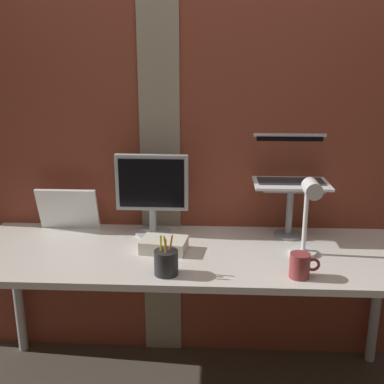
# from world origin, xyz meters

# --- Properties ---
(brick_wall_back) EXTENTS (3.49, 0.16, 2.31)m
(brick_wall_back) POSITION_xyz_m (-0.00, 0.45, 1.16)
(brick_wall_back) COLOR brown
(brick_wall_back) RESTS_ON ground_plane
(desk) EXTENTS (2.02, 0.66, 0.73)m
(desk) POSITION_xyz_m (-0.07, 0.06, 0.66)
(desk) COLOR silver
(desk) RESTS_ON ground_plane
(monitor) EXTENTS (0.35, 0.18, 0.40)m
(monitor) POSITION_xyz_m (-0.26, 0.27, 0.96)
(monitor) COLOR #ADB2B7
(monitor) RESTS_ON desk
(laptop_stand) EXTENTS (0.28, 0.22, 0.26)m
(laptop_stand) POSITION_xyz_m (0.40, 0.27, 0.90)
(laptop_stand) COLOR gray
(laptop_stand) RESTS_ON desk
(laptop) EXTENTS (0.35, 0.28, 0.23)m
(laptop) POSITION_xyz_m (0.40, 0.34, 1.05)
(laptop) COLOR white
(laptop) RESTS_ON laptop_stand
(whiteboard_panel) EXTENTS (0.30, 0.08, 0.22)m
(whiteboard_panel) POSITION_xyz_m (-0.70, 0.30, 0.84)
(whiteboard_panel) COLOR white
(whiteboard_panel) RESTS_ON desk
(desk_lamp) EXTENTS (0.12, 0.20, 0.36)m
(desk_lamp) POSITION_xyz_m (0.43, 0.00, 0.95)
(desk_lamp) COLOR white
(desk_lamp) RESTS_ON desk
(pen_cup) EXTENTS (0.10, 0.10, 0.17)m
(pen_cup) POSITION_xyz_m (-0.15, -0.18, 0.78)
(pen_cup) COLOR #262628
(pen_cup) RESTS_ON desk
(coffee_mug) EXTENTS (0.12, 0.08, 0.10)m
(coffee_mug) POSITION_xyz_m (0.38, -0.18, 0.78)
(coffee_mug) COLOR maroon
(coffee_mug) RESTS_ON desk
(paper_clutter_stack) EXTENTS (0.22, 0.16, 0.06)m
(paper_clutter_stack) POSITION_xyz_m (-0.19, 0.06, 0.76)
(paper_clutter_stack) COLOR silver
(paper_clutter_stack) RESTS_ON desk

